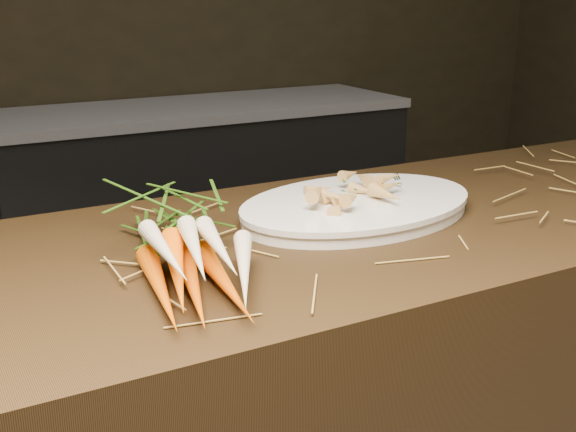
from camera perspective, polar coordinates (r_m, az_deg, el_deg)
main_counter at (r=1.64m, az=9.54°, el=-14.93°), size 2.40×0.70×0.90m
back_counter at (r=3.30m, az=-6.63°, el=1.56°), size 1.82×0.62×0.84m
straw_bedding at (r=1.45m, az=10.45°, el=0.63°), size 1.40×0.60×0.02m
root_veg_bunch at (r=1.17m, az=-8.42°, el=-1.46°), size 0.26×0.54×0.10m
serving_platter at (r=1.41m, az=5.51°, el=0.61°), size 0.54×0.40×0.03m
roasted_veg_heap at (r=1.40m, az=5.56°, el=2.22°), size 0.27×0.21×0.06m
serving_fork at (r=1.51m, az=11.09°, el=2.14°), size 0.11×0.17×0.00m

